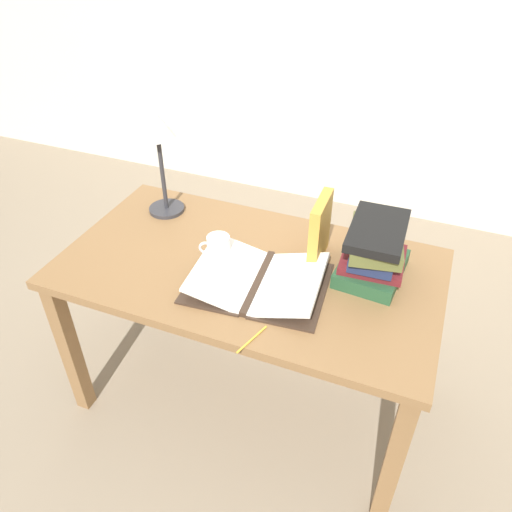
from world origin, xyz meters
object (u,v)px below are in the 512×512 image
at_px(coffee_mug, 218,248).
at_px(pencil, 252,339).
at_px(open_book, 258,280).
at_px(book_stack_tall, 374,252).
at_px(reading_lamp, 158,141).
at_px(book_standing_upright, 320,231).

relative_size(coffee_mug, pencil, 0.83).
height_order(open_book, coffee_mug, coffee_mug).
relative_size(book_stack_tall, reading_lamp, 0.69).
xyz_separation_m(book_stack_tall, pencil, (-0.28, -0.46, -0.10)).
xyz_separation_m(open_book, book_standing_upright, (0.15, 0.23, 0.11)).
relative_size(book_stack_tall, coffee_mug, 2.62).
height_order(reading_lamp, coffee_mug, reading_lamp).
bearing_deg(book_stack_tall, pencil, -120.96).
distance_m(book_stack_tall, book_standing_upright, 0.21).
bearing_deg(reading_lamp, pencil, -42.08).
bearing_deg(book_standing_upright, book_stack_tall, -7.63).
distance_m(book_standing_upright, reading_lamp, 0.74).
xyz_separation_m(open_book, reading_lamp, (-0.55, 0.31, 0.30)).
xyz_separation_m(book_stack_tall, coffee_mug, (-0.55, -0.12, -0.05)).
bearing_deg(open_book, book_standing_upright, 50.97).
distance_m(open_book, book_stack_tall, 0.42).
bearing_deg(open_book, coffee_mug, 152.23).
bearing_deg(coffee_mug, reading_lamp, 147.09).
relative_size(book_stack_tall, pencil, 2.18).
xyz_separation_m(coffee_mug, pencil, (0.28, -0.34, -0.05)).
xyz_separation_m(book_standing_upright, coffee_mug, (-0.35, -0.14, -0.08)).
relative_size(book_standing_upright, coffee_mug, 2.19).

